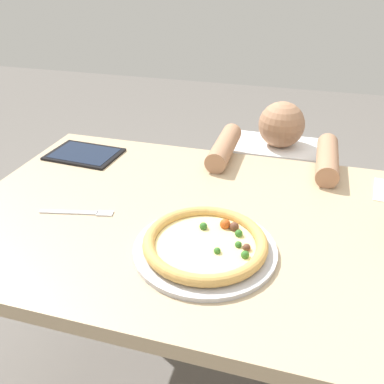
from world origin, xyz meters
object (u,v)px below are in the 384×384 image
at_px(pizza_near, 205,245).
at_px(diner_seated, 271,215).
at_px(fork, 80,213).
at_px(tablet, 84,154).

bearing_deg(pizza_near, diner_seated, 82.44).
relative_size(pizza_near, fork, 1.69).
distance_m(tablet, diner_seated, 0.81).
height_order(pizza_near, tablet, pizza_near).
relative_size(pizza_near, tablet, 1.36).
distance_m(fork, diner_seated, 0.90).
bearing_deg(diner_seated, pizza_near, -97.56).
distance_m(fork, tablet, 0.38).
bearing_deg(tablet, pizza_near, -36.69).
bearing_deg(pizza_near, tablet, 143.31).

